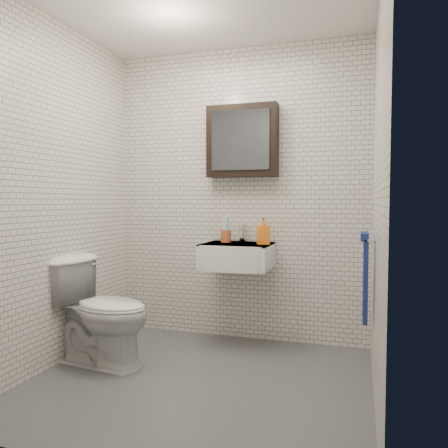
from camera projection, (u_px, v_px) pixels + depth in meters
ground at (199, 381)px, 2.89m from camera, size 2.20×2.00×0.01m
room_shell at (198, 159)px, 2.81m from camera, size 2.22×2.02×2.51m
washbasin at (236, 255)px, 3.53m from camera, size 0.55×0.50×0.20m
faucet at (242, 234)px, 3.71m from camera, size 0.06×0.20×0.15m
mirror_cabinet at (242, 141)px, 3.67m from camera, size 0.60×0.15×0.60m
towel_rail at (365, 273)px, 2.87m from camera, size 0.09×0.30×0.58m
toothbrush_cup at (226, 235)px, 3.67m from camera, size 0.11×0.11×0.23m
soap_bottle at (263, 231)px, 3.49m from camera, size 0.13×0.13×0.22m
toilet at (101, 311)px, 3.19m from camera, size 0.83×0.55×0.79m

